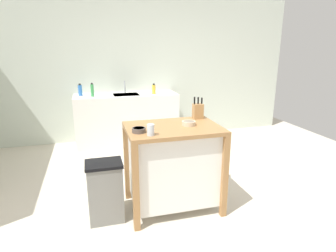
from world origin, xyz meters
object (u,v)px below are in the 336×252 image
bottle_dish_soap (154,89)px  bottle_spray_cleaner (92,90)px  kitchen_island (173,163)px  trash_bin (105,191)px  bottle_hand_soap (80,90)px  drinking_cup (151,130)px  sink_faucet (125,87)px  bowl_stoneware_deep (189,123)px  bowl_ceramic_wide (139,130)px  knife_block (198,111)px

bottle_dish_soap → bottle_spray_cleaner: 1.06m
kitchen_island → bottle_spray_cleaner: bottle_spray_cleaner is taller
trash_bin → bottle_hand_soap: size_ratio=3.07×
drinking_cup → sink_faucet: (0.10, 2.68, 0.03)m
bowl_stoneware_deep → bowl_ceramic_wide: size_ratio=1.06×
drinking_cup → bottle_dish_soap: (0.58, 2.45, 0.01)m
drinking_cup → bottle_spray_cleaner: (-0.47, 2.45, 0.03)m
bowl_stoneware_deep → trash_bin: 1.10m
kitchen_island → bowl_stoneware_deep: size_ratio=6.82×
knife_block → trash_bin: size_ratio=0.40×
drinking_cup → bottle_spray_cleaner: size_ratio=0.47×
bowl_stoneware_deep → sink_faucet: bearing=98.3°
bowl_stoneware_deep → drinking_cup: size_ratio=1.32×
knife_block → sink_faucet: 2.26m
kitchen_island → bowl_ceramic_wide: bowl_ceramic_wide is taller
bowl_stoneware_deep → knife_block: bearing=51.6°
bowl_ceramic_wide → trash_bin: 0.73m
bottle_hand_soap → sink_faucet: bearing=6.1°
kitchen_island → bottle_dish_soap: 2.28m
bowl_ceramic_wide → drinking_cup: 0.16m
sink_faucet → knife_block: bearing=-75.8°
bowl_ceramic_wide → drinking_cup: drinking_cup is taller
sink_faucet → bottle_spray_cleaner: (-0.57, -0.22, -0.00)m
drinking_cup → trash_bin: 0.82m
bowl_stoneware_deep → bottle_spray_cleaner: 2.41m
bowl_stoneware_deep → bowl_ceramic_wide: (-0.54, -0.11, 0.00)m
sink_faucet → bottle_hand_soap: sink_faucet is taller
knife_block → drinking_cup: size_ratio=2.33×
bottle_dish_soap → bottle_hand_soap: bearing=173.3°
sink_faucet → bottle_spray_cleaner: size_ratio=0.96×
kitchen_island → bowl_stoneware_deep: bearing=-1.5°
kitchen_island → bowl_ceramic_wide: (-0.38, -0.11, 0.43)m
knife_block → bowl_stoneware_deep: size_ratio=1.76×
bowl_ceramic_wide → bottle_dish_soap: bottle_dish_soap is taller
kitchen_island → bottle_hand_soap: bearing=112.2°
bottle_hand_soap → bottle_spray_cleaner: bottle_spray_cleaner is taller
knife_block → bowl_stoneware_deep: (-0.20, -0.25, -0.07)m
knife_block → bottle_spray_cleaner: knife_block is taller
drinking_cup → knife_block: bearing=36.5°
trash_bin → bottle_hand_soap: bottle_hand_soap is taller
bottle_dish_soap → trash_bin: bearing=-114.3°
kitchen_island → trash_bin: size_ratio=1.54×
sink_faucet → bottle_spray_cleaner: 0.61m
bowl_stoneware_deep → trash_bin: (-0.89, -0.05, -0.63)m
bottle_dish_soap → knife_block: bearing=-87.9°
bowl_stoneware_deep → trash_bin: bearing=-176.8°
knife_block → bottle_spray_cleaner: size_ratio=1.10×
bowl_ceramic_wide → trash_bin: bowl_ceramic_wide is taller
bowl_stoneware_deep → sink_faucet: size_ratio=0.65×
bowl_stoneware_deep → bottle_dish_soap: size_ratio=0.78×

